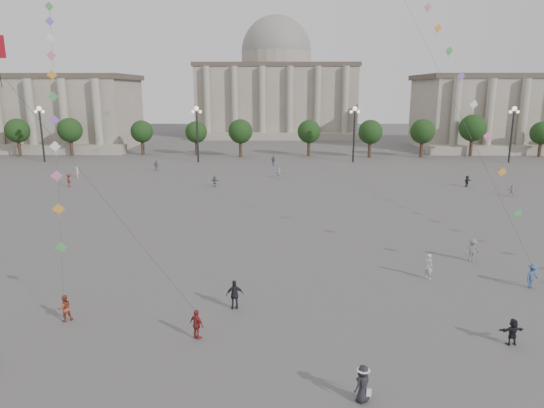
{
  "coord_description": "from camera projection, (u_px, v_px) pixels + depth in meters",
  "views": [
    {
      "loc": [
        0.24,
        -23.22,
        13.64
      ],
      "look_at": [
        -0.11,
        12.0,
        5.33
      ],
      "focal_mm": 32.0,
      "sensor_mm": 36.0,
      "label": 1
    }
  ],
  "objects": [
    {
      "name": "ground",
      "position": [
        272.0,
        353.0,
        25.73
      ],
      "size": [
        360.0,
        360.0,
        0.0
      ],
      "primitive_type": "plane",
      "color": "#504D4B",
      "rests_on": "ground"
    },
    {
      "name": "hall_central",
      "position": [
        276.0,
        88.0,
        148.22
      ],
      "size": [
        48.3,
        34.3,
        35.5
      ],
      "color": "gray",
      "rests_on": "ground"
    },
    {
      "name": "tree_row",
      "position": [
        276.0,
        131.0,
        100.4
      ],
      "size": [
        137.12,
        5.12,
        8.0
      ],
      "color": "#35251A",
      "rests_on": "ground"
    },
    {
      "name": "lamp_post_far_west",
      "position": [
        41.0,
        124.0,
        92.6
      ],
      "size": [
        2.0,
        0.9,
        10.65
      ],
      "color": "#262628",
      "rests_on": "ground"
    },
    {
      "name": "lamp_post_mid_west",
      "position": [
        197.0,
        124.0,
        92.31
      ],
      "size": [
        2.0,
        0.9,
        10.65
      ],
      "color": "#262628",
      "rests_on": "ground"
    },
    {
      "name": "lamp_post_mid_east",
      "position": [
        354.0,
        124.0,
        92.02
      ],
      "size": [
        2.0,
        0.9,
        10.65
      ],
      "color": "#262628",
      "rests_on": "ground"
    },
    {
      "name": "lamp_post_far_east",
      "position": [
        513.0,
        124.0,
        91.73
      ],
      "size": [
        2.0,
        0.9,
        10.65
      ],
      "color": "#262628",
      "rests_on": "ground"
    },
    {
      "name": "person_crowd_0",
      "position": [
        273.0,
        161.0,
        89.41
      ],
      "size": [
        1.12,
        0.8,
        1.77
      ],
      "primitive_type": "imported",
      "rotation": [
        0.0,
        0.0,
        0.4
      ],
      "color": "#355177",
      "rests_on": "ground"
    },
    {
      "name": "person_crowd_3",
      "position": [
        513.0,
        332.0,
        26.44
      ],
      "size": [
        1.46,
        0.62,
        1.52
      ],
      "primitive_type": "imported",
      "rotation": [
        0.0,
        0.0,
        3.26
      ],
      "color": "black",
      "rests_on": "ground"
    },
    {
      "name": "person_crowd_4",
      "position": [
        278.0,
        173.0,
        76.91
      ],
      "size": [
        1.52,
        1.13,
        1.59
      ],
      "primitive_type": "imported",
      "rotation": [
        0.0,
        0.0,
        3.65
      ],
      "color": "silver",
      "rests_on": "ground"
    },
    {
      "name": "person_crowd_6",
      "position": [
        472.0,
        250.0,
        39.3
      ],
      "size": [
        1.26,
        0.73,
        1.93
      ],
      "primitive_type": "imported",
      "rotation": [
        0.0,
        0.0,
        0.01
      ],
      "color": "slate",
      "rests_on": "ground"
    },
    {
      "name": "person_crowd_7",
      "position": [
        512.0,
        190.0,
        63.57
      ],
      "size": [
        1.49,
        0.59,
        1.57
      ],
      "primitive_type": "imported",
      "rotation": [
        0.0,
        0.0,
        3.05
      ],
      "color": "#B5B6B1",
      "rests_on": "ground"
    },
    {
      "name": "person_crowd_9",
      "position": [
        467.0,
        181.0,
        69.92
      ],
      "size": [
        1.47,
        1.3,
        1.61
      ],
      "primitive_type": "imported",
      "rotation": [
        0.0,
        0.0,
        0.67
      ],
      "color": "black",
      "rests_on": "ground"
    },
    {
      "name": "person_crowd_10",
      "position": [
        77.0,
        172.0,
        77.32
      ],
      "size": [
        0.56,
        0.72,
        1.78
      ],
      "primitive_type": "imported",
      "rotation": [
        0.0,
        0.0,
        1.79
      ],
      "color": "white",
      "rests_on": "ground"
    },
    {
      "name": "person_crowd_12",
      "position": [
        215.0,
        181.0,
        69.86
      ],
      "size": [
        1.5,
        1.2,
        1.6
      ],
      "primitive_type": "imported",
      "rotation": [
        0.0,
        0.0,
        2.57
      ],
      "color": "slate",
      "rests_on": "ground"
    },
    {
      "name": "person_crowd_13",
      "position": [
        429.0,
        266.0,
        35.74
      ],
      "size": [
        0.74,
        0.83,
        1.92
      ],
      "primitive_type": "imported",
      "rotation": [
        0.0,
        0.0,
        2.06
      ],
      "color": "beige",
      "rests_on": "ground"
    },
    {
      "name": "person_crowd_16",
      "position": [
        156.0,
        166.0,
        83.57
      ],
      "size": [
        1.14,
        0.64,
        1.83
      ],
      "primitive_type": "imported",
      "rotation": [
        0.0,
        0.0,
        0.18
      ],
      "color": "slate",
      "rests_on": "ground"
    },
    {
      "name": "person_crowd_17",
      "position": [
        69.0,
        180.0,
        69.86
      ],
      "size": [
        1.33,
        1.4,
        1.91
      ],
      "primitive_type": "imported",
      "rotation": [
        0.0,
        0.0,
        2.27
      ],
      "color": "maroon",
      "rests_on": "ground"
    },
    {
      "name": "tourist_0",
      "position": [
        197.0,
        324.0,
        27.04
      ],
      "size": [
        1.07,
        0.98,
        1.75
      ],
      "primitive_type": "imported",
      "rotation": [
        0.0,
        0.0,
        2.46
      ],
      "color": "maroon",
      "rests_on": "ground"
    },
    {
      "name": "tourist_4",
      "position": [
        235.0,
        295.0,
        30.77
      ],
      "size": [
        1.19,
        0.67,
        1.91
      ],
      "primitive_type": "imported",
      "rotation": [
        0.0,
        0.0,
        3.33
      ],
      "color": "black",
      "rests_on": "ground"
    },
    {
      "name": "kite_flyer_0",
      "position": [
        65.0,
        308.0,
        29.17
      ],
      "size": [
        1.02,
        0.98,
        1.66
      ],
      "primitive_type": "imported",
      "rotation": [
        0.0,
        0.0,
        3.77
      ],
      "color": "brown",
      "rests_on": "ground"
    },
    {
      "name": "kite_flyer_1",
      "position": [
        532.0,
        276.0,
        33.99
      ],
      "size": [
        1.35,
        1.19,
        1.82
      ],
      "primitive_type": "imported",
      "rotation": [
        0.0,
        0.0,
        0.55
      ],
      "color": "#395181",
      "rests_on": "ground"
    },
    {
      "name": "hat_person",
      "position": [
        363.0,
        383.0,
        21.56
      ],
      "size": [
        1.02,
        0.99,
        1.76
      ],
      "color": "black",
      "rests_on": "ground"
    },
    {
      "name": "kite_train_west",
      "position": [
        49.0,
        0.0,
        45.38
      ],
      "size": [
        16.61,
        39.85,
        57.65
      ],
      "color": "#3F3F3F",
      "rests_on": "ground"
    }
  ]
}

